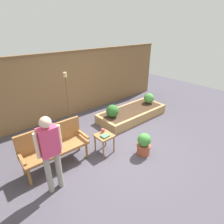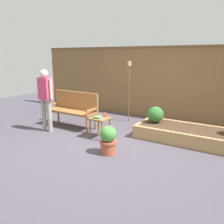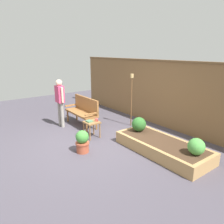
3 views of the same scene
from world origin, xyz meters
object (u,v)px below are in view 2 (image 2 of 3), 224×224
person_by_bench (45,95)px  tiki_torch (129,81)px  book_on_table (98,117)px  potted_boxwood (108,140)px  side_table (100,121)px  shrub_near_bench (155,115)px  cup_on_table (105,115)px  garden_bench (73,107)px

person_by_bench → tiki_torch: bearing=54.5°
book_on_table → potted_boxwood: size_ratio=0.32×
side_table → shrub_near_bench: 1.35m
book_on_table → tiki_torch: (-0.06, 1.65, 0.68)m
cup_on_table → tiki_torch: tiki_torch is taller
shrub_near_bench → person_by_bench: 2.75m
side_table → shrub_near_bench: shrub_near_bench is taller
garden_bench → tiki_torch: size_ratio=0.83×
tiki_torch → person_by_bench: tiki_torch is taller
shrub_near_bench → side_table: bearing=-138.7°
tiki_torch → garden_bench: bearing=-130.6°
book_on_table → potted_boxwood: potted_boxwood is taller
book_on_table → potted_boxwood: bearing=-45.2°
side_table → tiki_torch: (-0.08, 1.59, 0.79)m
cup_on_table → potted_boxwood: size_ratio=0.20×
cup_on_table → potted_boxwood: 1.05m
person_by_bench → book_on_table: bearing=9.7°
side_table → potted_boxwood: bearing=-45.8°
potted_boxwood → person_by_bench: size_ratio=0.36×
side_table → tiki_torch: size_ratio=0.28×
garden_bench → potted_boxwood: bearing=-30.6°
potted_boxwood → shrub_near_bench: (0.34, 1.58, 0.21)m
book_on_table → person_by_bench: 1.49m
potted_boxwood → tiki_torch: size_ratio=0.33×
side_table → cup_on_table: bearing=63.8°
cup_on_table → shrub_near_bench: (0.95, 0.76, -0.03)m
cup_on_table → potted_boxwood: bearing=-53.4°
cup_on_table → garden_bench: bearing=168.4°
side_table → cup_on_table: (0.06, 0.13, 0.13)m
shrub_near_bench → person_by_bench: person_by_bench is taller
garden_bench → shrub_near_bench: size_ratio=3.67×
cup_on_table → book_on_table: 0.21m
garden_bench → person_by_bench: (-0.31, -0.67, 0.39)m
cup_on_table → person_by_bench: person_by_bench is taller
book_on_table → side_table: bearing=64.9°
potted_boxwood → shrub_near_bench: shrub_near_bench is taller
side_table → cup_on_table: 0.19m
garden_bench → side_table: (1.12, -0.37, -0.15)m
garden_bench → side_table: 1.19m
potted_boxwood → person_by_bench: (-2.10, 0.39, 0.64)m
side_table → book_on_table: (-0.03, -0.06, 0.10)m
side_table → book_on_table: bearing=-111.9°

